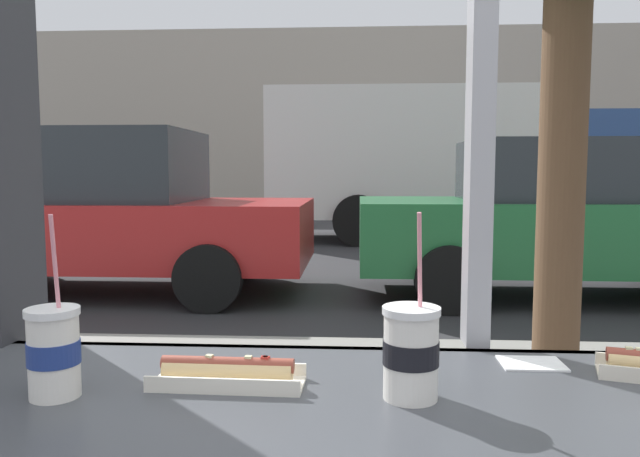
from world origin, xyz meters
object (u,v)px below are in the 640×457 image
parked_car_red (95,211)px  hotdog_tray_far (228,373)px  box_truck (451,158)px  soda_cup_right (411,351)px  parked_car_green (571,217)px  soda_cup_left (54,351)px

parked_car_red → hotdog_tray_far: bearing=-64.3°
hotdog_tray_far → box_truck: (1.98, 10.70, 0.58)m
soda_cup_right → parked_car_red: size_ratio=0.07×
parked_car_green → box_truck: size_ratio=0.62×
hotdog_tray_far → box_truck: size_ratio=0.04×
soda_cup_right → parked_car_red: (-2.92, 5.47, -0.15)m
soda_cup_right → hotdog_tray_far: 0.32m
parked_car_red → box_truck: bearing=49.0°
soda_cup_right → parked_car_red: bearing=118.1°
soda_cup_left → hotdog_tray_far: bearing=14.6°
box_truck → soda_cup_right: bearing=-98.8°
soda_cup_left → parked_car_red: size_ratio=0.07×
soda_cup_left → soda_cup_right: (0.59, 0.03, 0.00)m
parked_car_red → box_truck: 7.02m
parked_car_red → soda_cup_left: bearing=-67.0°
hotdog_tray_far → soda_cup_right: bearing=-7.8°
soda_cup_right → hotdog_tray_far: size_ratio=1.15×
parked_car_green → box_truck: bearing=94.9°
parked_car_green → soda_cup_left: bearing=-116.1°
soda_cup_left → parked_car_red: parked_car_red is taller
hotdog_tray_far → parked_car_red: (-2.61, 5.43, -0.09)m
box_truck → hotdog_tray_far: bearing=-100.5°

